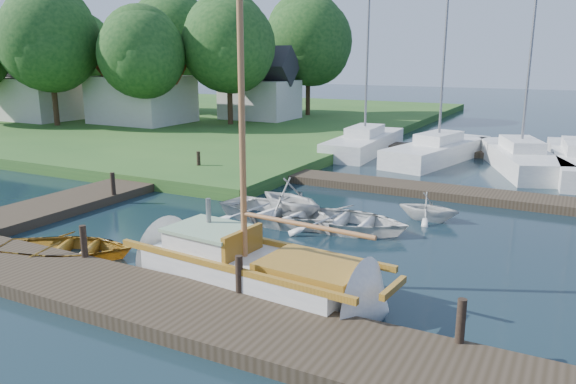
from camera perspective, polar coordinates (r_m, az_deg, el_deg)
The scene contains 28 objects.
ground at distance 16.82m, azimuth 0.00°, elevation -3.97°, with size 160.00×160.00×0.00m, color black.
near_dock at distance 12.14m, azimuth -13.62°, elevation -10.83°, with size 18.00×2.20×0.30m, color #32281B.
left_dock at distance 22.93m, azimuth -15.51°, elevation 0.73°, with size 2.20×18.00×0.30m, color #32281B.
far_dock at distance 21.95m, azimuth 12.66°, elevation 0.33°, with size 14.00×1.60×0.30m, color #32281B.
shore at distance 50.90m, azimuth -16.64°, elevation 7.70°, with size 50.00×40.00×0.50m, color #2B5622.
mooring_post_1 at distance 14.62m, azimuth -20.04°, elevation -4.72°, with size 0.16×0.16×0.80m, color black.
mooring_post_2 at distance 11.81m, azimuth -4.98°, elevation -8.30°, with size 0.16×0.16×0.80m, color black.
mooring_post_3 at distance 10.28m, azimuth 17.16°, elevation -12.39°, with size 0.16×0.16×0.80m, color black.
mooring_post_4 at distance 20.74m, azimuth -17.36°, elevation 0.81°, with size 0.16×0.16×0.80m, color black.
mooring_post_5 at distance 24.43m, azimuth -9.07°, elevation 3.16°, with size 0.16×0.16×0.80m, color black.
sailboat at distance 12.79m, azimuth -3.08°, elevation -8.20°, with size 7.29×2.57×9.83m.
dinghy at distance 15.63m, azimuth -21.60°, elevation -5.00°, with size 2.47×3.46×0.72m, color brown.
tender_a at distance 17.58m, azimuth -0.99°, elevation -1.74°, with size 2.93×4.10×0.85m, color silver.
tender_b at distance 18.13m, azimuth 0.26°, elevation -0.40°, with size 2.25×2.61×1.37m, color silver.
tender_c at distance 16.88m, azimuth 5.91°, elevation -2.58°, with size 2.71×3.79×0.79m, color silver.
tender_d at distance 18.31m, azimuth 14.11°, elevation -1.28°, with size 1.64×1.91×1.00m, color silver.
marina_boat_0 at distance 30.68m, azimuth 7.78°, elevation 5.10°, with size 2.53×8.12×10.96m.
marina_boat_1 at distance 28.82m, azimuth 15.01°, elevation 4.20°, with size 3.85×8.12×10.50m.
marina_boat_2 at distance 27.94m, azimuth 22.53°, elevation 3.33°, with size 4.85×8.24×10.95m.
house_a at distance 40.87m, azimuth -14.67°, elevation 10.30°, with size 6.30×5.00×6.29m.
house_b at distance 45.37m, azimuth -24.00°, elevation 9.63°, with size 5.77×4.50×5.79m.
house_c at distance 42.14m, azimuth -2.87°, elevation 10.29°, with size 5.25×4.00×5.28m.
tree_1 at distance 40.98m, azimuth -23.05°, elevation 14.06°, with size 6.70×6.70×9.20m.
tree_2 at distance 38.02m, azimuth -14.62°, elevation 13.53°, with size 5.83×5.75×7.82m.
tree_3 at distance 38.73m, azimuth -6.01°, elevation 14.71°, with size 6.41×6.38×8.74m.
tree_4 at distance 46.72m, azimuth -11.66°, elevation 15.03°, with size 7.01×7.01×9.66m.
tree_5 at distance 50.75m, azimuth -20.28°, elevation 13.28°, with size 6.00×5.94×8.10m.
tree_7 at distance 44.70m, azimuth 2.11°, elevation 15.14°, with size 6.83×6.83×9.38m.
Camera 1 is at (7.50, -14.16, 5.13)m, focal length 35.00 mm.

